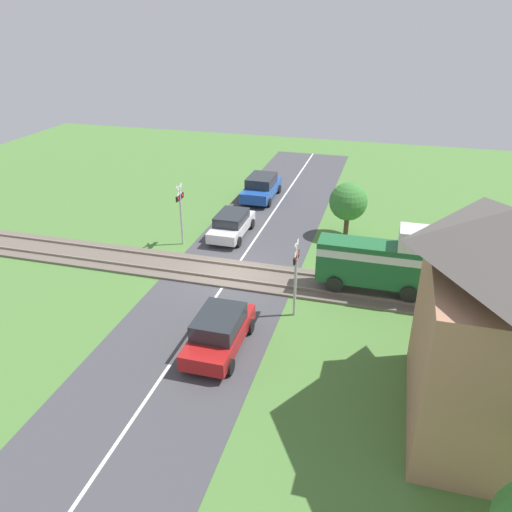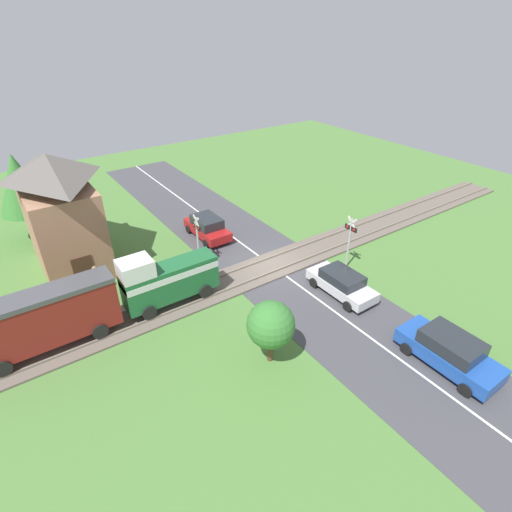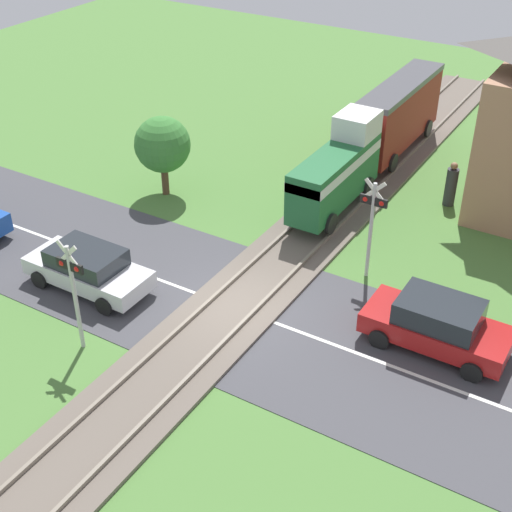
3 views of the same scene
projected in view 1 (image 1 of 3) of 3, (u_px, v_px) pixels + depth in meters
ground_plane at (231, 275)px, 24.70m from camera, size 60.00×60.00×0.00m
road_surface at (231, 274)px, 24.70m from camera, size 48.00×6.40×0.02m
track_bed at (231, 273)px, 24.67m from camera, size 2.80×48.00×0.24m
train at (460, 267)px, 21.38m from camera, size 1.58×11.95×3.18m
car_near_crossing at (232, 224)px, 28.63m from camera, size 4.14×1.84×1.40m
car_far_side at (219, 331)px, 18.98m from camera, size 4.08×1.91×1.55m
car_behind_queue at (261, 187)px, 34.31m from camera, size 4.50×2.02×1.63m
crossing_signal_west_approach at (180, 207)px, 26.98m from camera, size 0.90×0.18×3.48m
crossing_signal_east_approach at (296, 269)px, 20.47m from camera, size 0.90×0.18×3.48m
station_building at (487, 328)px, 14.43m from camera, size 6.41×3.90×7.20m
pedestrian_by_station at (447, 331)px, 19.00m from camera, size 0.44×0.44×1.76m
tree_roadside_hedge at (348, 202)px, 28.08m from camera, size 2.15×2.15×3.16m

